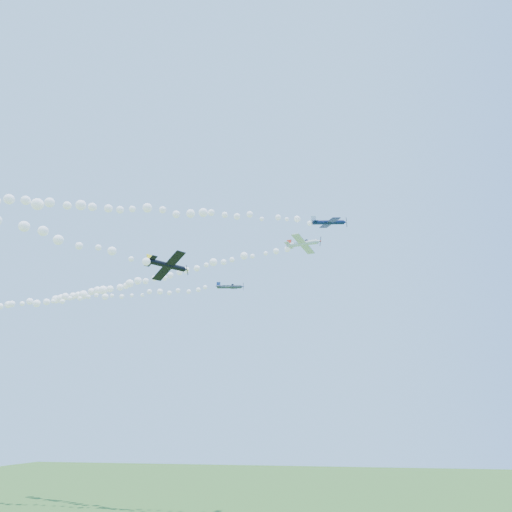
% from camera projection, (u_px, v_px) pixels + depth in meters
% --- Properties ---
extents(plane_white, '(7.27, 7.72, 2.85)m').
position_uv_depth(plane_white, '(303.00, 243.00, 80.79)').
color(plane_white, silver).
extents(smoke_trail_white, '(68.90, 27.16, 3.10)m').
position_uv_depth(smoke_trail_white, '(151.00, 278.00, 99.18)').
color(smoke_trail_white, white).
extents(plane_navy, '(7.37, 7.67, 2.31)m').
position_uv_depth(plane_navy, '(329.00, 222.00, 82.45)').
color(plane_navy, '#0D193C').
extents(smoke_trail_navy, '(71.26, 27.11, 2.91)m').
position_uv_depth(smoke_trail_navy, '(115.00, 208.00, 76.51)').
color(smoke_trail_navy, white).
extents(plane_grey, '(6.55, 6.76, 2.35)m').
position_uv_depth(plane_grey, '(230.00, 287.00, 95.73)').
color(plane_grey, '#313A48').
extents(smoke_trail_grey, '(81.59, 6.04, 3.01)m').
position_uv_depth(smoke_trail_grey, '(62.00, 300.00, 104.65)').
color(smoke_trail_grey, white).
extents(plane_black, '(5.63, 5.57, 2.44)m').
position_uv_depth(plane_black, '(168.00, 265.00, 56.47)').
color(plane_black, black).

